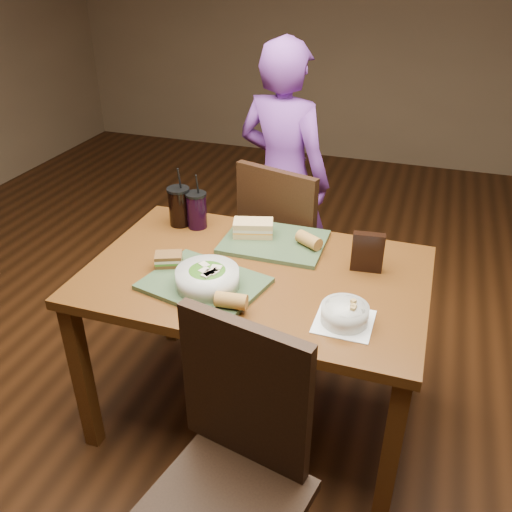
% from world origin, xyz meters
% --- Properties ---
extents(ground, '(6.00, 6.00, 0.00)m').
position_xyz_m(ground, '(0.00, 0.00, 0.00)').
color(ground, '#381C0B').
rests_on(ground, ground).
extents(dining_table, '(1.30, 0.85, 0.75)m').
position_xyz_m(dining_table, '(0.00, 0.00, 0.66)').
color(dining_table, '#5A3112').
rests_on(dining_table, ground).
extents(chair_near, '(0.50, 0.50, 0.97)m').
position_xyz_m(chair_near, '(0.17, -0.70, 0.54)').
color(chair_near, black).
rests_on(chair_near, ground).
extents(chair_far, '(0.52, 0.53, 0.97)m').
position_xyz_m(chair_far, '(-0.08, 0.62, 0.54)').
color(chair_far, black).
rests_on(chair_far, ground).
extents(diner, '(0.61, 0.48, 1.48)m').
position_xyz_m(diner, '(-0.17, 0.98, 0.74)').
color(diner, '#763797').
rests_on(diner, ground).
extents(tray_near, '(0.48, 0.41, 0.02)m').
position_xyz_m(tray_near, '(-0.15, -0.15, 0.76)').
color(tray_near, '#364B2E').
rests_on(tray_near, dining_table).
extents(tray_far, '(0.42, 0.32, 0.02)m').
position_xyz_m(tray_far, '(0.00, 0.24, 0.76)').
color(tray_far, '#364B2E').
rests_on(tray_far, dining_table).
extents(salad_bowl, '(0.23, 0.23, 0.08)m').
position_xyz_m(salad_bowl, '(-0.13, -0.18, 0.81)').
color(salad_bowl, silver).
rests_on(salad_bowl, tray_near).
extents(soup_bowl, '(0.19, 0.19, 0.08)m').
position_xyz_m(soup_bowl, '(0.38, -0.21, 0.79)').
color(soup_bowl, white).
rests_on(soup_bowl, dining_table).
extents(sandwich_near, '(0.12, 0.10, 0.05)m').
position_xyz_m(sandwich_near, '(-0.33, -0.09, 0.79)').
color(sandwich_near, '#593819').
rests_on(sandwich_near, tray_near).
extents(sandwich_far, '(0.18, 0.13, 0.07)m').
position_xyz_m(sandwich_far, '(-0.10, 0.25, 0.80)').
color(sandwich_far, tan).
rests_on(sandwich_far, tray_far).
extents(baguette_near, '(0.11, 0.07, 0.05)m').
position_xyz_m(baguette_near, '(0.00, -0.27, 0.80)').
color(baguette_near, '#AD7533').
rests_on(baguette_near, tray_near).
extents(baguette_far, '(0.12, 0.10, 0.05)m').
position_xyz_m(baguette_far, '(0.15, 0.23, 0.80)').
color(baguette_far, '#AD7533').
rests_on(baguette_far, tray_far).
extents(cup_cola, '(0.10, 0.10, 0.27)m').
position_xyz_m(cup_cola, '(-0.45, 0.28, 0.84)').
color(cup_cola, black).
rests_on(cup_cola, dining_table).
extents(cup_berry, '(0.09, 0.09, 0.25)m').
position_xyz_m(cup_berry, '(-0.37, 0.28, 0.83)').
color(cup_berry, black).
rests_on(cup_berry, dining_table).
extents(chip_bag, '(0.12, 0.05, 0.16)m').
position_xyz_m(chip_bag, '(0.40, 0.15, 0.83)').
color(chip_bag, black).
rests_on(chip_bag, dining_table).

